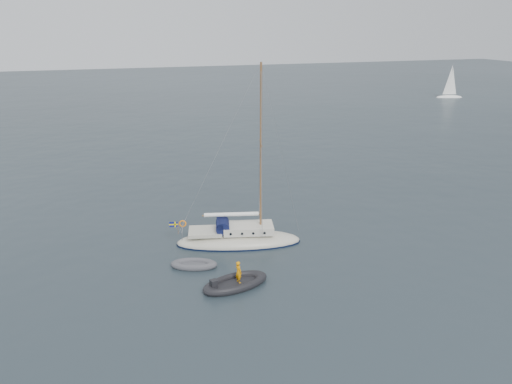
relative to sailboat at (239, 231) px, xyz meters
name	(u,v)px	position (x,y,z in m)	size (l,w,h in m)	color
ground	(275,258)	(1.62, -2.88, -0.98)	(300.00, 300.00, 0.00)	black
sailboat	(239,231)	(0.00, 0.00, 0.00)	(9.06, 2.71, 12.89)	beige
dinghy	(194,264)	(-3.70, -2.53, -0.79)	(2.95, 1.33, 0.42)	#505155
rib	(235,283)	(-1.90, -5.68, -0.73)	(4.15, 1.89, 1.58)	black
distant_yacht_b	(451,82)	(61.26, 54.96, 2.10)	(5.44, 2.90, 7.21)	white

